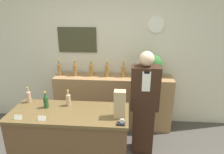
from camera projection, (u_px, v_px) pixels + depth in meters
back_wall at (108, 53)px, 3.67m from camera, size 5.20×0.09×2.70m
back_shelf at (113, 102)px, 3.71m from camera, size 2.10×0.40×0.99m
display_counter at (72, 144)px, 2.61m from camera, size 1.46×0.60×0.95m
shopkeeper at (144, 105)px, 2.94m from camera, size 0.40×0.25×1.60m
potted_plant at (153, 65)px, 3.41m from camera, size 0.31×0.31×0.41m
paper_bag at (120, 104)px, 2.28m from camera, size 0.13×0.10×0.33m
tape_dispenser at (121, 123)px, 2.17m from camera, size 0.09×0.06×0.07m
price_card_left at (18, 117)px, 2.27m from camera, size 0.09×0.02×0.06m
price_card_right at (42, 118)px, 2.25m from camera, size 0.09×0.02×0.06m
counter_bottle_0 at (29, 97)px, 2.66m from camera, size 0.06×0.06×0.22m
counter_bottle_1 at (46, 102)px, 2.52m from camera, size 0.06×0.06×0.22m
counter_bottle_2 at (68, 100)px, 2.57m from camera, size 0.06×0.06×0.22m
shelf_bottle_0 at (60, 69)px, 3.60m from camera, size 0.07×0.07×0.29m
shelf_bottle_1 at (75, 70)px, 3.57m from camera, size 0.07×0.07×0.29m
shelf_bottle_2 at (91, 70)px, 3.56m from camera, size 0.07×0.07×0.29m
shelf_bottle_3 at (107, 71)px, 3.52m from camera, size 0.07×0.07×0.29m
shelf_bottle_4 at (124, 71)px, 3.51m from camera, size 0.07×0.07×0.29m
shelf_bottle_5 at (140, 72)px, 3.47m from camera, size 0.07×0.07×0.29m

